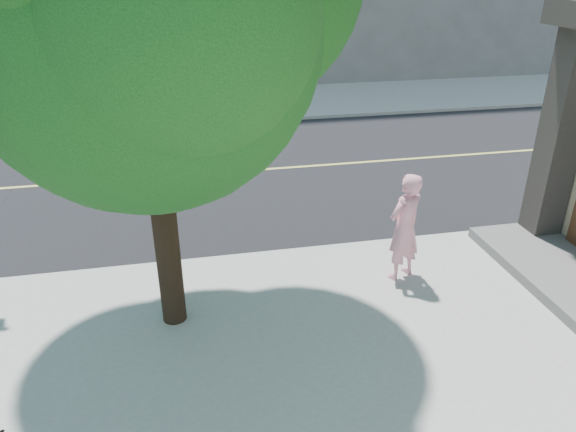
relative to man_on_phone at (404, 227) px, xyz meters
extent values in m
plane|color=black|center=(-6.53, 1.30, -1.05)|extent=(140.00, 140.00, 0.00)
cube|color=black|center=(-6.53, 5.80, -1.04)|extent=(140.00, 9.00, 0.01)
cube|color=#ABABA3|center=(6.97, 22.80, -0.99)|extent=(29.00, 25.00, 0.12)
cube|color=slate|center=(2.67, -0.90, -0.84)|extent=(1.60, 4.00, 0.18)
cube|color=#35302B|center=(3.17, 0.80, 1.17)|extent=(0.55, 0.55, 4.20)
imported|color=#FE9FB2|center=(0.00, 0.00, 0.00)|extent=(0.80, 0.70, 1.85)
cylinder|color=black|center=(-3.77, -0.45, 0.82)|extent=(0.35, 0.35, 3.50)
sphere|color=#1E5F1C|center=(-3.77, -0.45, 3.15)|extent=(4.27, 4.27, 4.27)
sphere|color=#1E5F1C|center=(-3.38, -1.52, 3.44)|extent=(2.91, 2.91, 2.91)
camera|label=1|loc=(-3.43, -7.25, 3.94)|focal=33.45mm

